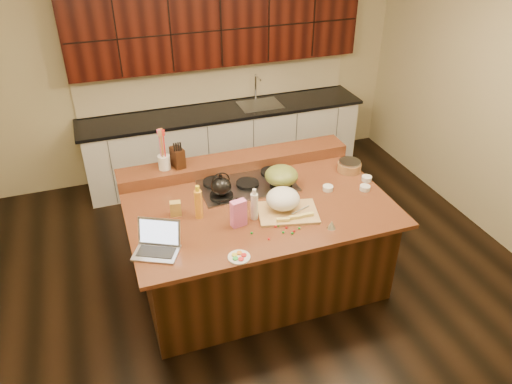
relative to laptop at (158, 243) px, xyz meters
name	(u,v)px	position (x,y,z in m)	size (l,w,h in m)	color
room	(258,161)	(0.99, 0.39, 0.37)	(5.52, 5.02, 2.72)	black
island	(258,241)	(0.99, 0.39, -0.52)	(2.40, 1.60, 0.92)	black
back_ledge	(235,162)	(0.99, 1.09, 0.00)	(2.40, 0.30, 0.12)	black
cooktop	(248,185)	(0.99, 0.69, -0.05)	(0.92, 0.52, 0.05)	gray
back_counter	(222,105)	(1.29, 2.62, 0.00)	(3.70, 0.66, 2.40)	silver
kettle	(221,186)	(0.69, 0.56, 0.07)	(0.19, 0.19, 0.17)	black
green_bowl	(281,176)	(1.29, 0.56, 0.07)	(0.32, 0.32, 0.18)	#606C2B
laptop	(158,243)	(0.00, 0.00, 0.00)	(0.43, 0.40, 0.24)	#B7B7BC
oil_bottle	(199,204)	(0.42, 0.34, 0.07)	(0.07, 0.07, 0.27)	orange
vinegar_bottle	(254,206)	(0.88, 0.16, 0.06)	(0.06, 0.06, 0.25)	silver
wooden_tray	(284,202)	(1.17, 0.18, 0.03)	(0.60, 0.49, 0.21)	tan
ramekin_a	(367,178)	(2.14, 0.41, -0.04)	(0.10, 0.10, 0.04)	white
ramekin_b	(365,188)	(2.03, 0.26, -0.04)	(0.10, 0.10, 0.04)	white
ramekin_c	(328,188)	(1.70, 0.37, -0.04)	(0.10, 0.10, 0.04)	white
strainer_bowl	(349,167)	(2.07, 0.64, -0.02)	(0.24, 0.24, 0.09)	#996B3F
kitchen_timer	(332,225)	(1.45, -0.20, -0.03)	(0.08, 0.08, 0.07)	silver
pink_bag	(239,213)	(0.71, 0.11, 0.06)	(0.13, 0.07, 0.25)	pink
candy_plate	(239,257)	(0.58, -0.32, -0.06)	(0.18, 0.18, 0.01)	white
package_box	(176,208)	(0.24, 0.44, 0.00)	(0.10, 0.07, 0.13)	gold
utensil_crock	(164,162)	(0.27, 1.09, 0.13)	(0.12, 0.12, 0.14)	white
knife_block	(178,157)	(0.40, 1.09, 0.15)	(0.10, 0.16, 0.20)	black
gumdrop_0	(269,239)	(0.89, -0.18, -0.06)	(0.02, 0.02, 0.02)	red
gumdrop_1	(283,232)	(1.03, -0.13, -0.06)	(0.02, 0.02, 0.02)	#198C26
gumdrop_2	(276,227)	(1.00, -0.03, -0.06)	(0.02, 0.02, 0.02)	red
gumdrop_3	(262,226)	(0.90, 0.01, -0.06)	(0.02, 0.02, 0.02)	#198C26
gumdrop_4	(285,223)	(1.10, -0.02, -0.06)	(0.02, 0.02, 0.02)	red
gumdrop_5	(299,228)	(1.18, -0.12, -0.06)	(0.02, 0.02, 0.02)	#198C26
gumdrop_6	(286,228)	(1.08, -0.08, -0.06)	(0.02, 0.02, 0.02)	red
gumdrop_7	(252,233)	(0.78, -0.05, -0.06)	(0.02, 0.02, 0.02)	#198C26
gumdrop_8	(282,224)	(1.07, -0.02, -0.06)	(0.02, 0.02, 0.02)	red
gumdrop_9	(278,226)	(1.03, -0.03, -0.06)	(0.02, 0.02, 0.02)	#198C26
gumdrop_10	(289,224)	(1.13, -0.04, -0.06)	(0.02, 0.02, 0.02)	red
gumdrop_11	(292,233)	(1.10, -0.17, -0.06)	(0.02, 0.02, 0.02)	#198C26
gumdrop_12	(294,231)	(1.13, -0.14, -0.06)	(0.02, 0.02, 0.02)	red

